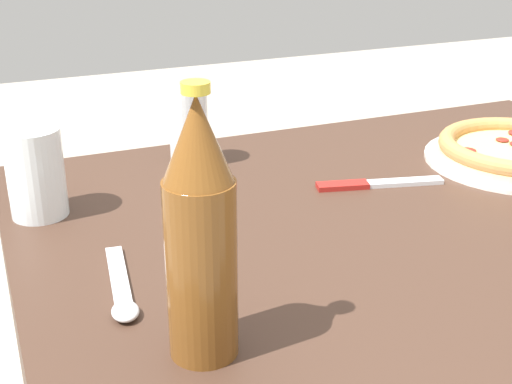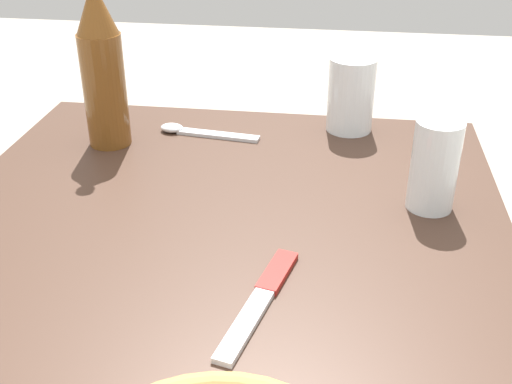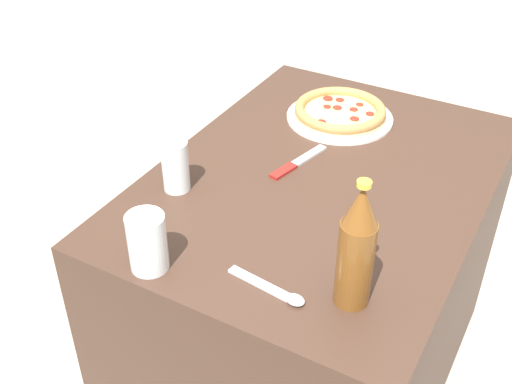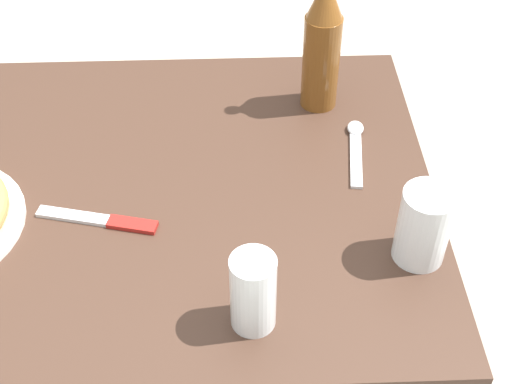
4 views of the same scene
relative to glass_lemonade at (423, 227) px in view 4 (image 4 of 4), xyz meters
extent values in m
cube|color=#3D281E|center=(0.48, -0.17, -0.44)|extent=(1.07, 0.77, 0.75)
cylinder|color=white|center=(0.00, 0.00, 0.00)|extent=(0.08, 0.08, 0.13)
cylinder|color=beige|center=(0.00, 0.00, 0.00)|extent=(0.06, 0.06, 0.11)
cylinder|color=white|center=(0.26, 0.11, 0.00)|extent=(0.06, 0.06, 0.13)
cylinder|color=#F4A323|center=(0.26, 0.11, -0.01)|extent=(0.05, 0.05, 0.10)
cylinder|color=brown|center=(0.11, -0.39, 0.03)|extent=(0.07, 0.07, 0.18)
cube|color=maroon|center=(0.44, -0.08, -0.06)|extent=(0.08, 0.04, 0.01)
cube|color=silver|center=(0.54, -0.10, -0.06)|extent=(0.12, 0.05, 0.01)
cube|color=silver|center=(0.06, -0.22, -0.06)|extent=(0.04, 0.14, 0.01)
ellipsoid|color=silver|center=(0.05, -0.30, -0.05)|extent=(0.03, 0.04, 0.01)
camera|label=1|loc=(-0.06, -0.96, 0.37)|focal=50.00mm
camera|label=2|loc=(1.05, -0.02, 0.39)|focal=45.00mm
camera|label=3|loc=(-0.75, -0.67, 0.82)|focal=45.00mm
camera|label=4|loc=(0.27, 0.71, 0.76)|focal=50.00mm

